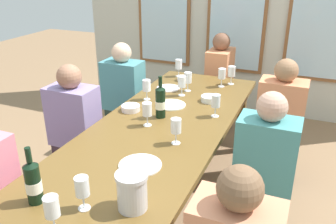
# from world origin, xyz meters

# --- Properties ---
(ground_plane) EXTENTS (12.00, 12.00, 0.00)m
(ground_plane) POSITION_xyz_m (0.00, 0.00, 0.00)
(ground_plane) COLOR #8B6B4B
(dining_table) EXTENTS (0.91, 2.59, 0.74)m
(dining_table) POSITION_xyz_m (0.00, 0.00, 0.67)
(dining_table) COLOR brown
(dining_table) RESTS_ON ground
(white_plate_0) EXTENTS (0.21, 0.21, 0.01)m
(white_plate_0) POSITION_xyz_m (-0.25, 0.77, 0.74)
(white_plate_0) COLOR white
(white_plate_0) RESTS_ON dining_table
(white_plate_1) EXTENTS (0.24, 0.24, 0.01)m
(white_plate_1) POSITION_xyz_m (-0.08, 0.40, 0.74)
(white_plate_1) COLOR white
(white_plate_1) RESTS_ON dining_table
(white_plate_2) EXTENTS (0.25, 0.25, 0.01)m
(white_plate_2) POSITION_xyz_m (0.11, -0.51, 0.74)
(white_plate_2) COLOR white
(white_plate_2) RESTS_ON dining_table
(metal_pitcher) EXTENTS (0.16, 0.16, 0.19)m
(metal_pitcher) POSITION_xyz_m (0.25, -0.86, 0.84)
(metal_pitcher) COLOR silver
(metal_pitcher) RESTS_ON dining_table
(wine_bottle_0) EXTENTS (0.08, 0.08, 0.30)m
(wine_bottle_0) POSITION_xyz_m (-0.21, -1.01, 0.85)
(wine_bottle_0) COLOR black
(wine_bottle_0) RESTS_ON dining_table
(wine_bottle_1) EXTENTS (0.08, 0.08, 0.32)m
(wine_bottle_1) POSITION_xyz_m (-0.06, 0.16, 0.86)
(wine_bottle_1) COLOR black
(wine_bottle_1) RESTS_ON dining_table
(tasting_bowl_0) EXTENTS (0.15, 0.15, 0.05)m
(tasting_bowl_0) POSITION_xyz_m (0.19, 0.61, 0.76)
(tasting_bowl_0) COLOR white
(tasting_bowl_0) RESTS_ON dining_table
(tasting_bowl_1) EXTENTS (0.11, 0.11, 0.04)m
(tasting_bowl_1) POSITION_xyz_m (-0.21, 1.04, 0.76)
(tasting_bowl_1) COLOR white
(tasting_bowl_1) RESTS_ON dining_table
(tasting_bowl_2) EXTENTS (0.15, 0.15, 0.04)m
(tasting_bowl_2) POSITION_xyz_m (-0.32, 0.18, 0.76)
(tasting_bowl_2) COLOR white
(tasting_bowl_2) RESTS_ON dining_table
(wine_glass_0) EXTENTS (0.07, 0.07, 0.17)m
(wine_glass_0) POSITION_xyz_m (0.03, -0.96, 0.86)
(wine_glass_0) COLOR white
(wine_glass_0) RESTS_ON dining_table
(wine_glass_1) EXTENTS (0.07, 0.07, 0.17)m
(wine_glass_1) POSITION_xyz_m (-0.30, 1.15, 0.86)
(wine_glass_1) COLOR white
(wine_glass_1) RESTS_ON dining_table
(wine_glass_2) EXTENTS (0.07, 0.07, 0.17)m
(wine_glass_2) POSITION_xyz_m (-0.09, -0.01, 0.86)
(wine_glass_2) COLOR white
(wine_glass_2) RESTS_ON dining_table
(wine_glass_3) EXTENTS (0.07, 0.07, 0.17)m
(wine_glass_3) POSITION_xyz_m (-0.31, 0.45, 0.86)
(wine_glass_3) COLOR white
(wine_glass_3) RESTS_ON dining_table
(wine_glass_4) EXTENTS (0.07, 0.07, 0.17)m
(wine_glass_4) POSITION_xyz_m (0.20, -0.18, 0.86)
(wine_glass_4) COLOR white
(wine_glass_4) RESTS_ON dining_table
(wine_glass_5) EXTENTS (0.07, 0.07, 0.17)m
(wine_glass_5) POSITION_xyz_m (-0.08, 0.65, 0.86)
(wine_glass_5) COLOR white
(wine_glass_5) RESTS_ON dining_table
(wine_glass_6) EXTENTS (0.07, 0.07, 0.17)m
(wine_glass_6) POSITION_xyz_m (0.18, 1.01, 0.86)
(wine_glass_6) COLOR white
(wine_glass_6) RESTS_ON dining_table
(wine_glass_7) EXTENTS (0.07, 0.07, 0.17)m
(wine_glass_7) POSITION_xyz_m (0.31, 0.33, 0.86)
(wine_glass_7) COLOR white
(wine_glass_7) RESTS_ON dining_table
(wine_glass_8) EXTENTS (0.07, 0.07, 0.17)m
(wine_glass_8) POSITION_xyz_m (0.25, 1.11, 0.86)
(wine_glass_8) COLOR white
(wine_glass_8) RESTS_ON dining_table
(wine_glass_9) EXTENTS (0.07, 0.07, 0.17)m
(wine_glass_9) POSITION_xyz_m (-0.07, 0.78, 0.86)
(wine_glass_9) COLOR white
(wine_glass_9) RESTS_ON dining_table
(wine_glass_10) EXTENTS (0.07, 0.07, 0.17)m
(wine_glass_10) POSITION_xyz_m (0.00, -1.13, 0.86)
(wine_glass_10) COLOR white
(wine_glass_10) RESTS_ON dining_table
(seated_person_0) EXTENTS (0.38, 0.24, 1.11)m
(seated_person_0) POSITION_xyz_m (-0.75, 0.82, 0.53)
(seated_person_0) COLOR #24352C
(seated_person_0) RESTS_ON ground
(seated_person_1) EXTENTS (0.38, 0.24, 1.11)m
(seated_person_1) POSITION_xyz_m (0.75, 0.82, 0.53)
(seated_person_1) COLOR #252637
(seated_person_1) RESTS_ON ground
(seated_person_2) EXTENTS (0.38, 0.24, 1.11)m
(seated_person_2) POSITION_xyz_m (-0.75, 0.02, 0.53)
(seated_person_2) COLOR #3A2834
(seated_person_2) RESTS_ON ground
(seated_person_3) EXTENTS (0.38, 0.24, 1.11)m
(seated_person_3) POSITION_xyz_m (0.75, 0.00, 0.53)
(seated_person_3) COLOR #333530
(seated_person_3) RESTS_ON ground
(seated_person_6) EXTENTS (0.24, 0.38, 1.11)m
(seated_person_6) POSITION_xyz_m (0.00, 1.65, 0.53)
(seated_person_6) COLOR #2A2E2B
(seated_person_6) RESTS_ON ground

